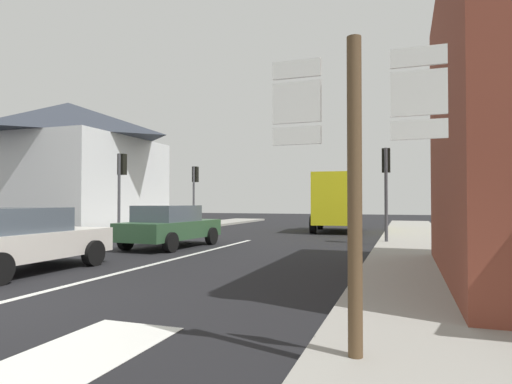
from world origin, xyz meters
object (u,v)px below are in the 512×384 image
route_sign_post (355,171)px  traffic_light_far_left (195,183)px  delivery_truck (337,201)px  sedan_far (170,226)px  traffic_light_near_right (386,173)px  sedan_near (19,239)px  traffic_light_near_left (121,176)px

route_sign_post → traffic_light_far_left: 21.39m
delivery_truck → route_sign_post: bearing=-81.1°
delivery_truck → sedan_far: bearing=-114.5°
sedan_far → traffic_light_near_right: 8.13m
sedan_near → traffic_light_far_left: size_ratio=1.16×
traffic_light_far_left → sedan_near: bearing=-77.8°
sedan_far → route_sign_post: route_sign_post is taller
delivery_truck → traffic_light_far_left: size_ratio=1.42×
sedan_near → traffic_light_near_left: bearing=111.8°
route_sign_post → traffic_light_near_right: (-0.20, 12.53, 0.75)m
sedan_near → delivery_truck: delivery_truck is taller
route_sign_post → traffic_light_far_left: bearing=121.2°
route_sign_post → traffic_light_far_left: size_ratio=0.88×
sedan_far → traffic_light_near_left: 4.77m
sedan_far → traffic_light_near_left: size_ratio=1.18×
sedan_far → traffic_light_near_right: bearing=25.4°
sedan_near → traffic_light_far_left: (-3.26, 15.02, 1.93)m
sedan_far → delivery_truck: (4.41, 9.66, 0.89)m
traffic_light_near_left → traffic_light_near_right: (10.86, 1.12, -0.05)m
delivery_truck → traffic_light_near_left: 11.04m
delivery_truck → traffic_light_far_left: bearing=-176.4°
traffic_light_far_left → sedan_far: bearing=-67.9°
sedan_near → traffic_light_near_right: (7.60, 9.25, 1.90)m
sedan_near → sedan_far: (0.46, 5.86, 0.00)m
sedan_far → delivery_truck: bearing=65.5°
route_sign_post → traffic_light_near_right: traffic_light_near_right is taller
traffic_light_near_right → traffic_light_far_left: (-10.86, 5.76, 0.03)m
traffic_light_near_right → route_sign_post: bearing=-89.1°
delivery_truck → traffic_light_far_left: 8.21m
sedan_near → traffic_light_near_right: traffic_light_near_right is taller
traffic_light_far_left → traffic_light_near_left: bearing=-90.0°
traffic_light_near_left → route_sign_post: bearing=-45.9°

